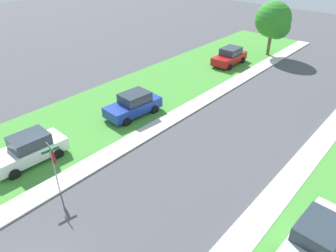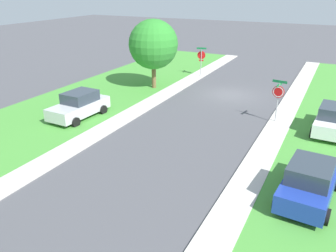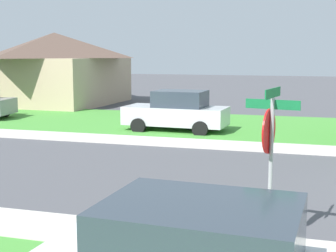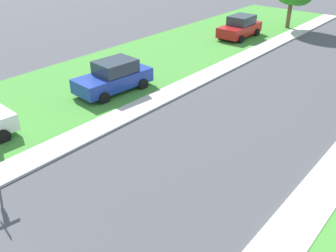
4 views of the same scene
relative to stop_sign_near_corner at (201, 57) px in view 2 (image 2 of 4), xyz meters
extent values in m
plane|color=#4C4C51|center=(-4.36, 4.62, -1.88)|extent=(120.00, 120.00, 0.00)
cube|color=beige|center=(0.34, 16.62, -1.83)|extent=(1.40, 56.00, 0.10)
cube|color=#479338|center=(5.04, 16.62, -1.84)|extent=(8.00, 56.00, 0.08)
cube|color=beige|center=(-9.06, 16.62, -1.83)|extent=(1.40, 56.00, 0.10)
cylinder|color=#9E9EA3|center=(-0.01, 0.03, -0.58)|extent=(0.07, 0.07, 2.60)
cylinder|color=red|center=(0.00, -0.02, 0.17)|extent=(0.75, 0.19, 0.76)
cylinder|color=white|center=(0.01, -0.04, 0.17)|extent=(0.65, 0.15, 0.67)
cylinder|color=red|center=(0.01, -0.04, 0.17)|extent=(0.54, 0.12, 0.55)
cube|color=#146B38|center=(-0.01, 0.03, 0.81)|extent=(0.90, 0.22, 0.16)
cube|color=#146B38|center=(-0.01, 0.03, 0.62)|extent=(0.22, 0.90, 0.16)
cube|color=red|center=(0.00, -0.02, -0.33)|extent=(0.43, 0.11, 0.14)
cylinder|color=#9E9EA3|center=(-8.75, 9.17, -0.58)|extent=(0.07, 0.07, 2.60)
cylinder|color=red|center=(-8.74, 9.22, 0.17)|extent=(0.75, 0.16, 0.76)
cylinder|color=white|center=(-8.74, 9.24, 0.17)|extent=(0.66, 0.12, 0.67)
cylinder|color=red|center=(-8.74, 9.24, 0.17)|extent=(0.54, 0.10, 0.55)
cube|color=#146B38|center=(-8.75, 9.17, 0.81)|extent=(0.91, 0.18, 0.16)
cube|color=#146B38|center=(-8.75, 9.17, 0.62)|extent=(0.18, 0.91, 0.16)
cube|color=#1E389E|center=(-11.60, 17.44, -1.18)|extent=(2.15, 4.43, 0.76)
cube|color=#2D3842|center=(-11.58, 17.64, -0.46)|extent=(1.77, 2.22, 0.68)
cylinder|color=black|center=(-10.81, 16.04, -1.56)|extent=(0.29, 0.66, 0.64)
cylinder|color=black|center=(-12.60, 16.18, -1.56)|extent=(0.29, 0.66, 0.64)
cylinder|color=black|center=(-10.59, 18.69, -1.56)|extent=(0.29, 0.66, 0.64)
cylinder|color=black|center=(-12.38, 18.84, -1.56)|extent=(0.29, 0.66, 0.64)
cube|color=silver|center=(2.99, 14.14, -1.18)|extent=(2.00, 4.38, 0.76)
cube|color=#2D3842|center=(2.98, 13.94, -0.46)|extent=(1.70, 2.17, 0.68)
cylinder|color=black|center=(2.16, 15.52, -1.56)|extent=(0.27, 0.65, 0.64)
cylinder|color=black|center=(3.96, 15.43, -1.56)|extent=(0.27, 0.65, 0.64)
cylinder|color=black|center=(2.03, 12.86, -1.56)|extent=(0.27, 0.65, 0.64)
cylinder|color=black|center=(3.83, 12.77, -1.56)|extent=(0.27, 0.65, 0.64)
cube|color=white|center=(-12.09, 9.42, -1.18)|extent=(2.01, 4.38, 0.76)
cube|color=#2D3842|center=(-12.08, 9.62, -0.46)|extent=(1.70, 2.18, 0.68)
cylinder|color=black|center=(-11.25, 8.05, -1.56)|extent=(0.27, 0.65, 0.64)
cylinder|color=black|center=(-11.12, 10.71, -1.56)|extent=(0.27, 0.65, 0.64)
cylinder|color=brown|center=(2.01, 5.68, -0.73)|extent=(0.36, 0.36, 2.30)
sphere|color=#2C842B|center=(2.01, 5.68, 1.83)|extent=(4.03, 4.03, 4.03)
sphere|color=#2C842B|center=(2.92, 5.07, 1.33)|extent=(2.82, 2.82, 2.82)
camera|label=1|loc=(4.22, 3.11, 9.83)|focal=34.42mm
camera|label=2|loc=(-11.94, 30.95, 6.34)|focal=37.42mm
camera|label=3|loc=(-17.09, 8.49, 1.48)|focal=53.24mm
camera|label=4|loc=(2.82, 4.87, 6.28)|focal=39.68mm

